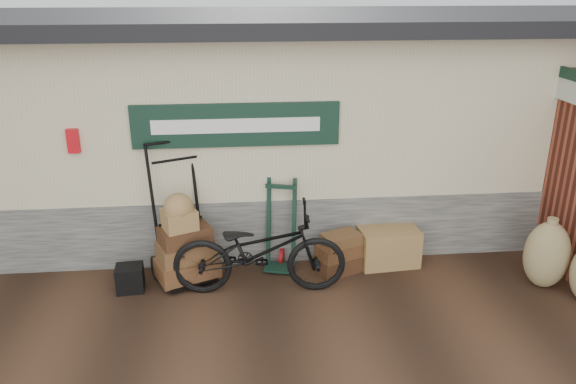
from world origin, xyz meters
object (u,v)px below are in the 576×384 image
at_px(porter_trolley, 178,211).
at_px(green_barrow, 281,225).
at_px(black_trunk, 130,278).
at_px(bicycle, 259,246).
at_px(wicker_hamper, 388,246).
at_px(suitcase_stack, 339,252).

relative_size(porter_trolley, green_barrow, 1.48).
bearing_deg(black_trunk, bicycle, -5.87).
relative_size(wicker_hamper, black_trunk, 2.38).
bearing_deg(porter_trolley, black_trunk, -175.48).
relative_size(wicker_hamper, bicycle, 0.37).
height_order(porter_trolley, black_trunk, porter_trolley).
bearing_deg(bicycle, porter_trolley, 65.96).
distance_m(porter_trolley, black_trunk, 1.02).
relative_size(suitcase_stack, wicker_hamper, 0.78).
height_order(suitcase_stack, bicycle, bicycle).
xyz_separation_m(porter_trolley, bicycle, (0.99, -0.50, -0.29)).
xyz_separation_m(green_barrow, wicker_hamper, (1.46, -0.04, -0.36)).
xyz_separation_m(suitcase_stack, bicycle, (-1.07, -0.41, 0.35)).
relative_size(porter_trolley, black_trunk, 5.48).
relative_size(green_barrow, bicycle, 0.58).
distance_m(suitcase_stack, bicycle, 1.20).
xyz_separation_m(porter_trolley, green_barrow, (1.31, 0.12, -0.29)).
relative_size(porter_trolley, bicycle, 0.85).
height_order(porter_trolley, wicker_hamper, porter_trolley).
bearing_deg(black_trunk, wicker_hamper, 6.80).
bearing_deg(porter_trolley, green_barrow, -18.42).
bearing_deg(porter_trolley, wicker_hamper, -21.92).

